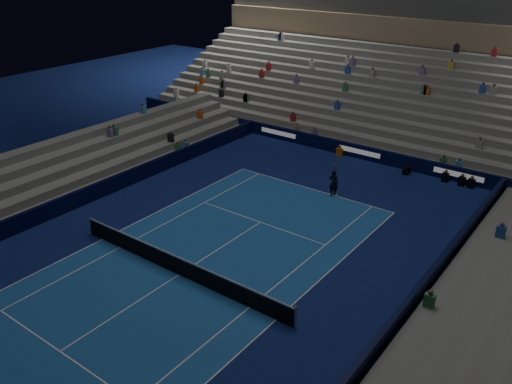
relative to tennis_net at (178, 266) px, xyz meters
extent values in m
plane|color=#0D1950|center=(0.00, 0.00, -0.50)|extent=(90.00, 90.00, 0.00)
cube|color=#1C549B|center=(0.00, 0.00, -0.50)|extent=(10.97, 23.77, 0.01)
cube|color=black|center=(0.00, 18.50, 0.00)|extent=(44.00, 0.25, 1.00)
cube|color=black|center=(9.70, 0.00, 0.00)|extent=(0.25, 37.00, 1.00)
cube|color=black|center=(-9.70, 0.00, 0.00)|extent=(0.25, 37.00, 1.00)
cube|color=slate|center=(0.00, 19.50, -0.25)|extent=(44.00, 1.00, 0.50)
cube|color=slate|center=(0.00, 20.50, 0.00)|extent=(44.00, 1.00, 1.00)
cube|color=slate|center=(0.00, 21.50, 0.25)|extent=(44.00, 1.00, 1.50)
cube|color=slate|center=(0.00, 22.50, 0.50)|extent=(44.00, 1.00, 2.00)
cube|color=slate|center=(0.00, 23.50, 0.75)|extent=(44.00, 1.00, 2.50)
cube|color=slate|center=(0.00, 24.50, 1.00)|extent=(44.00, 1.00, 3.00)
cube|color=slate|center=(0.00, 25.50, 1.25)|extent=(44.00, 1.00, 3.50)
cube|color=slate|center=(0.00, 26.50, 1.50)|extent=(44.00, 1.00, 4.00)
cube|color=slate|center=(0.00, 27.50, 1.75)|extent=(44.00, 1.00, 4.50)
cube|color=slate|center=(0.00, 28.50, 2.00)|extent=(44.00, 1.00, 5.00)
cube|color=slate|center=(0.00, 29.50, 2.25)|extent=(44.00, 1.00, 5.50)
cube|color=slate|center=(0.00, 30.50, 2.50)|extent=(44.00, 1.00, 6.00)
cube|color=#917859|center=(0.00, 31.60, 6.60)|extent=(44.00, 0.60, 2.20)
cube|color=#424240|center=(0.00, 33.00, 9.20)|extent=(44.00, 2.40, 3.00)
cube|color=slate|center=(10.50, 0.00, -0.25)|extent=(1.00, 37.00, 0.50)
cube|color=slate|center=(11.50, 0.00, 0.00)|extent=(1.00, 37.00, 1.00)
cube|color=slate|center=(12.50, 0.00, 0.25)|extent=(1.00, 37.00, 1.50)
cube|color=slate|center=(-10.50, 0.00, -0.25)|extent=(1.00, 37.00, 0.50)
cube|color=slate|center=(-11.50, 0.00, 0.00)|extent=(1.00, 37.00, 1.00)
cube|color=slate|center=(-12.50, 0.00, 0.25)|extent=(1.00, 37.00, 1.50)
cube|color=slate|center=(-13.50, 0.00, 0.50)|extent=(1.00, 37.00, 2.00)
cube|color=slate|center=(-14.50, 0.00, 0.75)|extent=(1.00, 37.00, 2.50)
cylinder|color=#B2B2B7|center=(-6.40, 0.00, 0.05)|extent=(0.10, 0.10, 1.10)
cylinder|color=#B2B2B7|center=(6.40, 0.00, 0.05)|extent=(0.10, 0.10, 1.10)
cube|color=black|center=(0.00, 0.00, -0.05)|extent=(12.80, 0.03, 0.90)
cube|color=white|center=(0.00, 0.00, 0.44)|extent=(12.80, 0.04, 0.08)
imported|color=black|center=(1.53, 11.82, 0.34)|extent=(0.63, 0.42, 1.69)
cube|color=black|center=(3.78, 17.77, -0.23)|extent=(0.42, 0.51, 0.55)
cylinder|color=black|center=(3.78, 17.34, -0.06)|extent=(0.17, 0.35, 0.16)
camera|label=1|loc=(15.20, -14.47, 13.39)|focal=37.19mm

